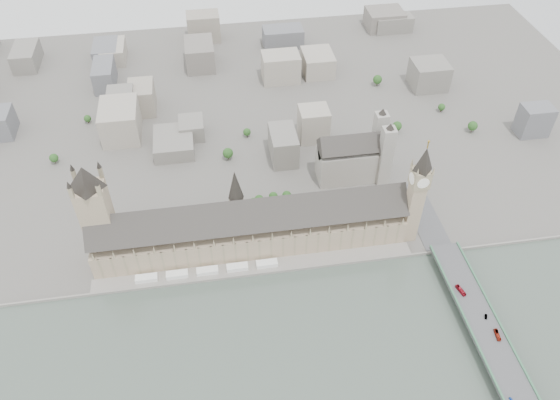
{
  "coord_description": "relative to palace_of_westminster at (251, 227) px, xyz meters",
  "views": [
    {
      "loc": [
        -24.88,
        -300.28,
        359.61
      ],
      "look_at": [
        28.32,
        38.06,
        32.9
      ],
      "focal_mm": 35.0,
      "sensor_mm": 36.0,
      "label": 1
    }
  ],
  "objects": [
    {
      "name": "red_bus_south",
      "position": [
        167.37,
        -126.21,
        -11.08
      ],
      "size": [
        3.44,
        10.08,
        2.75
      ],
      "primitive_type": "imported",
      "rotation": [
        0.0,
        0.0,
        -0.12
      ],
      "color": "#9F2513",
      "rests_on": "westminster_bridge"
    },
    {
      "name": "car_silver",
      "position": [
        166.15,
        -109.62,
        -11.71
      ],
      "size": [
        3.31,
        4.8,
        1.5
      ],
      "primitive_type": "imported",
      "rotation": [
        0.0,
        0.0,
        -0.42
      ],
      "color": "gray",
      "rests_on": "westminster_bridge"
    },
    {
      "name": "park_trees",
      "position": [
        -10.0,
        40.3,
        -15.21
      ],
      "size": [
        110.0,
        30.0,
        15.0
      ],
      "primitive_type": null,
      "color": "#204719",
      "rests_on": "ground"
    },
    {
      "name": "embankment_wall",
      "position": [
        0.0,
        -34.7,
        -21.21
      ],
      "size": [
        600.0,
        1.5,
        3.0
      ],
      "primitive_type": "cube",
      "color": "gray",
      "rests_on": "ground"
    },
    {
      "name": "palace_of_westminster",
      "position": [
        0.0,
        0.0,
        0.0
      ],
      "size": [
        265.0,
        40.73,
        55.44
      ],
      "color": "tan",
      "rests_on": "ground"
    },
    {
      "name": "river_terrace",
      "position": [
        0.0,
        -27.2,
        -21.71
      ],
      "size": [
        270.0,
        15.0,
        2.0
      ],
      "primitive_type": "cube",
      "color": "gray",
      "rests_on": "ground"
    },
    {
      "name": "red_bus_north",
      "position": [
        156.44,
        -83.76,
        -10.92
      ],
      "size": [
        5.29,
        11.33,
        3.07
      ],
      "primitive_type": "imported",
      "rotation": [
        0.0,
        0.0,
        0.26
      ],
      "color": "maroon",
      "rests_on": "westminster_bridge"
    },
    {
      "name": "victoria_tower",
      "position": [
        -122.0,
        6.3,
        32.5
      ],
      "size": [
        30.0,
        30.0,
        100.0
      ],
      "color": "tan",
      "rests_on": "ground"
    },
    {
      "name": "car_blue",
      "position": [
        155.0,
        -174.85,
        -11.72
      ],
      "size": [
        2.76,
        4.59,
        1.46
      ],
      "primitive_type": "imported",
      "rotation": [
        0.0,
        0.0,
        0.26
      ],
      "color": "#1948A5",
      "rests_on": "westminster_bridge"
    },
    {
      "name": "terrace_tents",
      "position": [
        -40.0,
        -26.7,
        -18.71
      ],
      "size": [
        118.0,
        7.0,
        4.0
      ],
      "color": "white",
      "rests_on": "river_terrace"
    },
    {
      "name": "ground",
      "position": [
        0.0,
        -19.7,
        -22.71
      ],
      "size": [
        900.0,
        900.0,
        0.0
      ],
      "primitive_type": "plane",
      "color": "#595651",
      "rests_on": "ground"
    },
    {
      "name": "bridge_parapets",
      "position": [
        162.0,
        -151.7,
        -11.88
      ],
      "size": [
        25.0,
        235.0,
        1.15
      ],
      "primitive_type": null,
      "color": "#3F7251",
      "rests_on": "westminster_bridge"
    },
    {
      "name": "westminster_abbey",
      "position": [
        110.92,
        75.3,
        2.38
      ],
      "size": [
        68.0,
        36.0,
        64.0
      ],
      "color": "gray",
      "rests_on": "ground"
    },
    {
      "name": "central_tower",
      "position": [
        -10.0,
        6.3,
        35.21
      ],
      "size": [
        13.0,
        13.0,
        48.0
      ],
      "color": "gray",
      "rests_on": "ground"
    },
    {
      "name": "elizabeth_tower",
      "position": [
        138.0,
        -11.7,
        35.38
      ],
      "size": [
        17.0,
        17.0,
        107.5
      ],
      "color": "tan",
      "rests_on": "ground"
    },
    {
      "name": "city_skyline_inland",
      "position": [
        0.0,
        225.3,
        -3.71
      ],
      "size": [
        720.0,
        360.0,
        38.0
      ],
      "primitive_type": null,
      "color": "gray",
      "rests_on": "ground"
    },
    {
      "name": "westminster_bridge",
      "position": [
        162.0,
        -107.2,
        -17.58
      ],
      "size": [
        25.0,
        325.0,
        10.25
      ],
      "primitive_type": "cube",
      "color": "#474749",
      "rests_on": "ground"
    }
  ]
}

